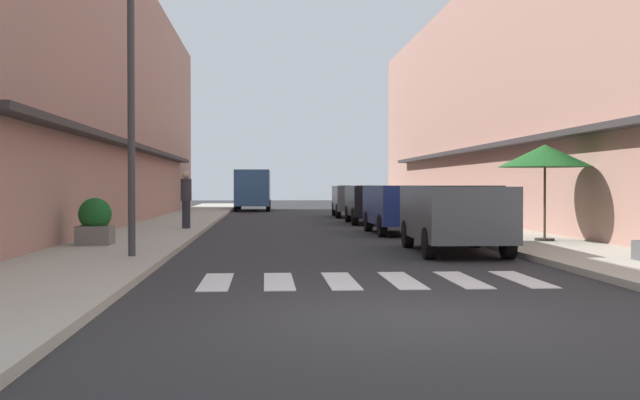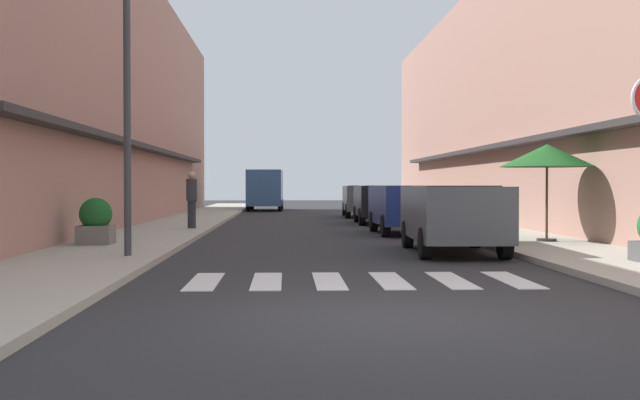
# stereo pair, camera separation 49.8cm
# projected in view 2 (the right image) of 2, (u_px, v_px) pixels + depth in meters

# --- Properties ---
(ground_plane) EXTENTS (100.55, 100.55, 0.00)m
(ground_plane) POSITION_uv_depth(u_px,v_px,m) (319.00, 228.00, 27.01)
(ground_plane) COLOR #2B2B2D
(sidewalk_left) EXTENTS (2.78, 63.98, 0.12)m
(sidewalk_left) POSITION_uv_depth(u_px,v_px,m) (176.00, 226.00, 26.80)
(sidewalk_left) COLOR #ADA899
(sidewalk_left) RESTS_ON ground_plane
(sidewalk_right) EXTENTS (2.78, 63.98, 0.12)m
(sidewalk_right) POSITION_uv_depth(u_px,v_px,m) (459.00, 226.00, 27.23)
(sidewalk_right) COLOR #ADA899
(sidewalk_right) RESTS_ON ground_plane
(building_row_left) EXTENTS (5.50, 43.13, 9.59)m
(building_row_left) POSITION_uv_depth(u_px,v_px,m) (71.00, 92.00, 27.82)
(building_row_left) COLOR #A87A6B
(building_row_left) RESTS_ON ground_plane
(building_row_right) EXTENTS (5.50, 43.13, 9.38)m
(building_row_right) POSITION_uv_depth(u_px,v_px,m) (557.00, 98.00, 28.59)
(building_row_right) COLOR #A87A6B
(building_row_right) RESTS_ON ground_plane
(crosswalk) EXTENTS (5.20, 2.20, 0.01)m
(crosswalk) POSITION_uv_depth(u_px,v_px,m) (360.00, 281.00, 12.01)
(crosswalk) COLOR silver
(crosswalk) RESTS_ON ground_plane
(parked_car_near) EXTENTS (1.94, 4.45, 1.47)m
(parked_car_near) POSITION_uv_depth(u_px,v_px,m) (453.00, 211.00, 16.88)
(parked_car_near) COLOR #4C5156
(parked_car_near) RESTS_ON ground_plane
(parked_car_mid) EXTENTS (1.85, 4.16, 1.47)m
(parked_car_mid) POSITION_uv_depth(u_px,v_px,m) (405.00, 204.00, 23.53)
(parked_car_mid) COLOR navy
(parked_car_mid) RESTS_ON ground_plane
(parked_car_far) EXTENTS (1.87, 4.16, 1.47)m
(parked_car_far) POSITION_uv_depth(u_px,v_px,m) (380.00, 200.00, 29.91)
(parked_car_far) COLOR black
(parked_car_far) RESTS_ON ground_plane
(parked_car_distant) EXTENTS (1.91, 4.49, 1.47)m
(parked_car_distant) POSITION_uv_depth(u_px,v_px,m) (363.00, 197.00, 36.24)
(parked_car_distant) COLOR #4C5156
(parked_car_distant) RESTS_ON ground_plane
(delivery_van) EXTENTS (2.08, 5.43, 2.37)m
(delivery_van) POSITION_uv_depth(u_px,v_px,m) (265.00, 187.00, 45.58)
(delivery_van) COLOR #33598C
(delivery_van) RESTS_ON ground_plane
(street_lamp) EXTENTS (1.19, 0.28, 5.78)m
(street_lamp) POSITION_uv_depth(u_px,v_px,m) (136.00, 74.00, 14.98)
(street_lamp) COLOR #38383D
(street_lamp) RESTS_ON sidewalk_left
(cafe_umbrella) EXTENTS (2.28, 2.28, 2.35)m
(cafe_umbrella) POSITION_uv_depth(u_px,v_px,m) (547.00, 156.00, 18.90)
(cafe_umbrella) COLOR #262626
(cafe_umbrella) RESTS_ON sidewalk_right
(planter_midblock) EXTENTS (0.76, 0.76, 1.07)m
(planter_midblock) POSITION_uv_depth(u_px,v_px,m) (96.00, 222.00, 17.92)
(planter_midblock) COLOR slate
(planter_midblock) RESTS_ON sidewalk_left
(pedestrian_walking_near) EXTENTS (0.34, 0.34, 1.79)m
(pedestrian_walking_near) POSITION_uv_depth(u_px,v_px,m) (192.00, 198.00, 24.67)
(pedestrian_walking_near) COLOR #282B33
(pedestrian_walking_near) RESTS_ON sidewalk_left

